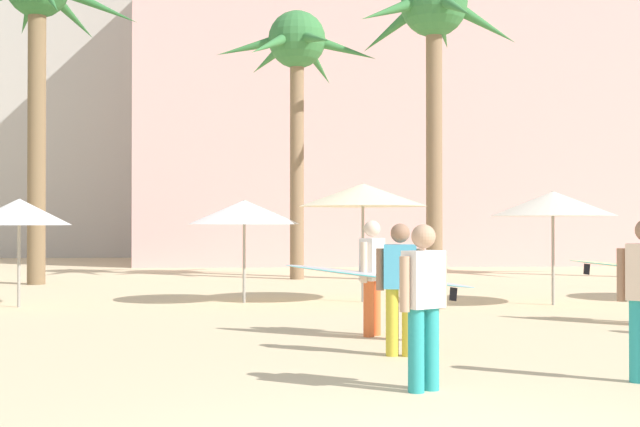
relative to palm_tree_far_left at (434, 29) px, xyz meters
name	(u,v)px	position (x,y,z in m)	size (l,w,h in m)	color
hotel_pink	(430,103)	(2.30, 12.49, -0.30)	(23.95, 9.70, 13.69)	beige
hotel_tower_gray	(9,15)	(-18.39, 21.74, 5.50)	(19.41, 9.54, 25.29)	#BCB7AD
palm_tree_far_left	(434,29)	(0.00, 0.00, 0.00)	(4.87, 5.04, 8.80)	#896B4C
palm_tree_center	(296,60)	(-3.85, 1.17, -0.71)	(4.80, 4.36, 7.89)	#896B4C
palm_tree_right	(37,21)	(-10.89, -0.50, -0.07)	(5.28, 5.00, 8.88)	brown
cafe_umbrella_0	(553,204)	(1.06, -6.90, -5.11)	(2.50, 2.50, 2.29)	gray
cafe_umbrella_4	(244,212)	(-5.16, -6.07, -5.27)	(2.32, 2.32, 2.12)	gray
cafe_umbrella_6	(363,195)	(-2.68, -6.01, -4.91)	(2.69, 2.69, 2.48)	gray
cafe_umbrella_7	(19,212)	(-9.53, -6.70, -5.28)	(2.01, 2.01, 2.13)	gray
person_mid_right	(373,274)	(-3.13, -11.43, -6.23)	(2.73, 1.73, 1.69)	orange
person_near_right	(400,283)	(-3.01, -13.15, -6.24)	(0.61, 0.29, 1.64)	gold
person_mid_center	(424,300)	(-3.12, -15.32, -6.25)	(0.56, 0.41, 1.64)	teal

